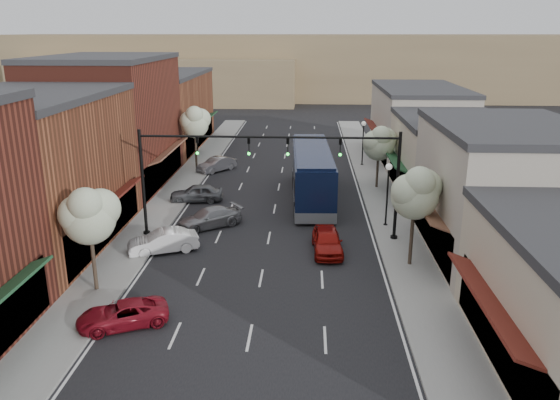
# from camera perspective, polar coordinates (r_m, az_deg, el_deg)

# --- Properties ---
(ground) EXTENTS (160.00, 160.00, 0.00)m
(ground) POSITION_cam_1_polar(r_m,az_deg,el_deg) (28.07, -2.34, -9.91)
(ground) COLOR black
(ground) RESTS_ON ground
(sidewalk_left) EXTENTS (2.80, 73.00, 0.15)m
(sidewalk_left) POSITION_cam_1_polar(r_m,az_deg,el_deg) (46.46, -10.62, 1.07)
(sidewalk_left) COLOR gray
(sidewalk_left) RESTS_ON ground
(sidewalk_right) EXTENTS (2.80, 73.00, 0.15)m
(sidewalk_right) POSITION_cam_1_polar(r_m,az_deg,el_deg) (45.58, 10.38, 0.77)
(sidewalk_right) COLOR gray
(sidewalk_right) RESTS_ON ground
(curb_left) EXTENTS (0.25, 73.00, 0.17)m
(curb_left) POSITION_cam_1_polar(r_m,az_deg,el_deg) (46.16, -8.93, 1.05)
(curb_left) COLOR gray
(curb_left) RESTS_ON ground
(curb_right) EXTENTS (0.25, 73.00, 0.17)m
(curb_right) POSITION_cam_1_polar(r_m,az_deg,el_deg) (45.42, 8.63, 0.80)
(curb_right) COLOR gray
(curb_right) RESTS_ON ground
(bldg_left_midnear) EXTENTS (10.14, 14.10, 9.40)m
(bldg_left_midnear) POSITION_cam_1_polar(r_m,az_deg,el_deg) (35.99, -24.71, 2.57)
(bldg_left_midnear) COLOR brown
(bldg_left_midnear) RESTS_ON ground
(bldg_left_midfar) EXTENTS (10.14, 14.10, 10.90)m
(bldg_left_midfar) POSITION_cam_1_polar(r_m,az_deg,el_deg) (48.41, -17.36, 7.70)
(bldg_left_midfar) COLOR maroon
(bldg_left_midfar) RESTS_ON ground
(bldg_left_far) EXTENTS (10.14, 18.10, 8.40)m
(bldg_left_far) POSITION_cam_1_polar(r_m,az_deg,el_deg) (63.67, -12.37, 9.09)
(bldg_left_far) COLOR brown
(bldg_left_far) RESTS_ON ground
(bldg_right_midnear) EXTENTS (9.14, 12.10, 7.90)m
(bldg_right_midnear) POSITION_cam_1_polar(r_m,az_deg,el_deg) (34.04, 22.23, 0.79)
(bldg_right_midnear) COLOR #A59B8D
(bldg_right_midnear) RESTS_ON ground
(bldg_right_midfar) EXTENTS (9.14, 12.10, 6.40)m
(bldg_right_midfar) POSITION_cam_1_polar(r_m,az_deg,el_deg) (45.35, 17.34, 4.21)
(bldg_right_midfar) COLOR #B7A891
(bldg_right_midfar) RESTS_ON ground
(bldg_right_far) EXTENTS (9.14, 16.10, 7.40)m
(bldg_right_far) POSITION_cam_1_polar(r_m,az_deg,el_deg) (58.68, 14.16, 7.80)
(bldg_right_far) COLOR #A59B8D
(bldg_right_far) RESTS_ON ground
(hill_far) EXTENTS (120.00, 30.00, 12.00)m
(hill_far) POSITION_cam_1_polar(r_m,az_deg,el_deg) (115.07, 1.81, 13.90)
(hill_far) COLOR #7A6647
(hill_far) RESTS_ON ground
(hill_near) EXTENTS (50.00, 20.00, 8.00)m
(hill_near) POSITION_cam_1_polar(r_m,az_deg,el_deg) (106.80, -12.20, 12.19)
(hill_near) COLOR #7A6647
(hill_near) RESTS_ON ground
(signal_mast_right) EXTENTS (8.22, 0.46, 7.00)m
(signal_mast_right) POSITION_cam_1_polar(r_m,az_deg,el_deg) (34.01, 8.29, 3.15)
(signal_mast_right) COLOR black
(signal_mast_right) RESTS_ON ground
(signal_mast_left) EXTENTS (8.22, 0.46, 7.00)m
(signal_mast_left) POSITION_cam_1_polar(r_m,az_deg,el_deg) (34.80, -10.50, 3.37)
(signal_mast_left) COLOR black
(signal_mast_left) RESTS_ON ground
(tree_right_near) EXTENTS (2.85, 2.65, 5.95)m
(tree_right_near) POSITION_cam_1_polar(r_m,az_deg,el_deg) (30.57, 14.03, 0.86)
(tree_right_near) COLOR #47382B
(tree_right_near) RESTS_ON ground
(tree_right_far) EXTENTS (2.85, 2.65, 5.43)m
(tree_right_far) POSITION_cam_1_polar(r_m,az_deg,el_deg) (46.04, 10.36, 5.96)
(tree_right_far) COLOR #47382B
(tree_right_far) RESTS_ON ground
(tree_left_near) EXTENTS (2.85, 2.65, 5.69)m
(tree_left_near) POSITION_cam_1_polar(r_m,az_deg,el_deg) (28.33, -19.33, -1.40)
(tree_left_near) COLOR #47382B
(tree_left_near) RESTS_ON ground
(tree_left_far) EXTENTS (2.85, 2.65, 6.13)m
(tree_left_far) POSITION_cam_1_polar(r_m,az_deg,el_deg) (52.55, -8.88, 8.10)
(tree_left_far) COLOR #47382B
(tree_left_far) RESTS_ON ground
(lamp_post_near) EXTENTS (0.44, 0.44, 4.44)m
(lamp_post_near) POSITION_cam_1_polar(r_m,az_deg,el_deg) (37.08, 11.21, 1.60)
(lamp_post_near) COLOR black
(lamp_post_near) RESTS_ON ground
(lamp_post_far) EXTENTS (0.44, 0.44, 4.44)m
(lamp_post_far) POSITION_cam_1_polar(r_m,az_deg,el_deg) (54.02, 8.69, 6.63)
(lamp_post_far) COLOR black
(lamp_post_far) RESTS_ON ground
(coach_bus) EXTENTS (3.41, 13.32, 4.03)m
(coach_bus) POSITION_cam_1_polar(r_m,az_deg,el_deg) (42.99, 3.35, 2.81)
(coach_bus) COLOR #0C1532
(coach_bus) RESTS_ON ground
(red_hatchback) EXTENTS (1.94, 4.35, 1.45)m
(red_hatchback) POSITION_cam_1_polar(r_m,az_deg,el_deg) (33.01, 4.95, -4.28)
(red_hatchback) COLOR maroon
(red_hatchback) RESTS_ON ground
(parked_car_a) EXTENTS (4.46, 3.34, 1.13)m
(parked_car_a) POSITION_cam_1_polar(r_m,az_deg,el_deg) (26.17, -16.13, -11.40)
(parked_car_a) COLOR maroon
(parked_car_a) RESTS_ON ground
(parked_car_b) EXTENTS (4.41, 2.94, 1.37)m
(parked_car_b) POSITION_cam_1_polar(r_m,az_deg,el_deg) (33.67, -12.11, -4.24)
(parked_car_b) COLOR white
(parked_car_b) RESTS_ON ground
(parked_car_c) EXTENTS (4.78, 4.10, 1.32)m
(parked_car_c) POSITION_cam_1_polar(r_m,az_deg,el_deg) (37.36, -7.41, -1.86)
(parked_car_c) COLOR gray
(parked_car_c) RESTS_ON ground
(parked_car_d) EXTENTS (4.27, 2.16, 1.39)m
(parked_car_d) POSITION_cam_1_polar(r_m,az_deg,el_deg) (43.02, -8.72, 0.72)
(parked_car_d) COLOR #595C60
(parked_car_d) RESTS_ON ground
(parked_car_e) EXTENTS (3.63, 4.06, 1.34)m
(parked_car_e) POSITION_cam_1_polar(r_m,az_deg,el_deg) (52.19, -6.64, 3.72)
(parked_car_e) COLOR #9F9EA3
(parked_car_e) RESTS_ON ground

